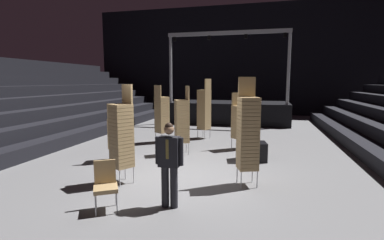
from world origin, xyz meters
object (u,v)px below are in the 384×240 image
Objects in this scene: chair_stack_front_left at (248,132)px; chair_stack_mid_right at (239,121)px; stage_riser at (229,111)px; chair_stack_mid_left at (122,135)px; loose_chair_near_man at (105,183)px; chair_stack_rear_left at (162,114)px; chair_stack_rear_right at (116,132)px; equipment_road_case at (251,151)px; chair_stack_front_right at (204,109)px; man_with_tie at (169,160)px; chair_stack_mid_centre at (182,120)px.

chair_stack_front_left is 3.73m from chair_stack_mid_right.
stage_riser is 11.19m from chair_stack_mid_left.
loose_chair_near_man is (-2.06, -5.67, -0.49)m from chair_stack_mid_right.
chair_stack_rear_left is (-3.12, 0.45, 0.13)m from chair_stack_mid_right.
chair_stack_rear_right is 1.99× the size of equipment_road_case.
chair_stack_rear_left is (-1.48, -1.21, -0.13)m from chair_stack_front_right.
chair_stack_front_left is 5.51m from chair_stack_rear_left.
chair_stack_front_left reaches higher than chair_stack_mid_left.
stage_riser is 2.71× the size of chair_stack_front_right.
stage_riser is at bearing -88.25° from man_with_tie.
stage_riser is 8.04m from chair_stack_mid_centre.
chair_stack_front_right reaches higher than man_with_tie.
chair_stack_mid_right is at bearing 109.11° from equipment_road_case.
chair_stack_mid_left reaches higher than chair_stack_mid_centre.
chair_stack_mid_centre is at bearing -158.28° from chair_stack_front_right.
loose_chair_near_man is (-1.16, -0.39, -0.41)m from man_with_tie.
stage_riser is at bearing -125.58° from loose_chair_near_man.
equipment_road_case is (4.08, 0.99, -0.61)m from chair_stack_rear_right.
chair_stack_rear_left is (-1.30, 1.60, 0.00)m from chair_stack_mid_centre.
chair_stack_front_right is 1.25× the size of chair_stack_mid_right.
stage_riser is 6.70m from chair_stack_rear_left.
chair_stack_front_right is at bearing -87.40° from chair_stack_mid_right.
chair_stack_front_left is 2.84× the size of equipment_road_case.
man_with_tie is 0.82× the size of chair_stack_mid_right.
stage_riser is 10.69m from chair_stack_front_left.
chair_stack_front_left is 3.32m from loose_chair_near_man.
chair_stack_front_right is 2.84× the size of equipment_road_case.
chair_stack_front_right is 3.92m from equipment_road_case.
stage_riser reaches higher than chair_stack_rear_right.
stage_riser is 9.61m from chair_stack_rear_right.
chair_stack_rear_right is at bearing -66.17° from chair_stack_rear_left.
chair_stack_front_left is at bearing 55.74° from chair_stack_mid_right.
chair_stack_rear_right is at bearing -96.42° from loose_chair_near_man.
chair_stack_front_right is 2.71× the size of loose_chair_near_man.
chair_stack_rear_left is 1.28× the size of chair_stack_rear_right.
chair_stack_rear_left is (-2.22, 5.74, 0.20)m from man_with_tie.
chair_stack_mid_left is 1.61m from loose_chair_near_man.
man_with_tie is (0.28, -12.14, 0.27)m from stage_riser.
chair_stack_front_right reaches higher than chair_stack_mid_centre.
chair_stack_mid_centre is at bearing -18.24° from chair_stack_rear_left.
chair_stack_mid_right is at bearing 24.45° from chair_stack_rear_left.
chair_stack_mid_left is at bearing -49.05° from chair_stack_rear_left.
chair_stack_front_right reaches higher than loose_chair_near_man.
chair_stack_rear_right is at bearing -36.29° from chair_stack_front_left.
chair_stack_front_left is 5.77m from chair_stack_front_right.
chair_stack_mid_right is (-0.50, 3.69, -0.25)m from chair_stack_front_left.
chair_stack_rear_left reaches higher than equipment_road_case.
equipment_road_case is (0.01, 2.23, -0.99)m from chair_stack_front_left.
loose_chair_near_man is at bearing -94.01° from stage_riser.
chair_stack_mid_left is 4.91m from chair_stack_mid_right.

